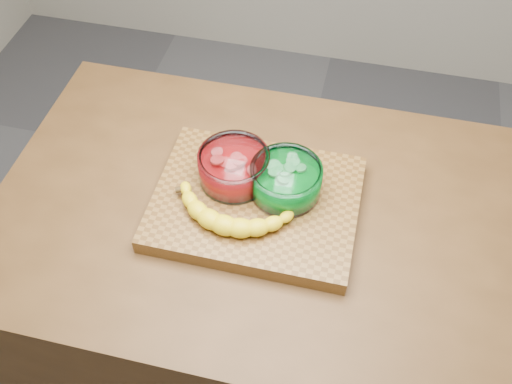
# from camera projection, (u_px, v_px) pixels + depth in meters

# --- Properties ---
(ground) EXTENTS (3.50, 3.50, 0.00)m
(ground) POSITION_uv_depth(u_px,v_px,m) (256.00, 365.00, 1.99)
(ground) COLOR #4F4F53
(ground) RESTS_ON ground
(counter) EXTENTS (1.20, 0.80, 0.90)m
(counter) POSITION_uv_depth(u_px,v_px,m) (256.00, 303.00, 1.64)
(counter) COLOR #503318
(counter) RESTS_ON ground
(cutting_board) EXTENTS (0.45, 0.35, 0.04)m
(cutting_board) POSITION_uv_depth(u_px,v_px,m) (256.00, 203.00, 1.27)
(cutting_board) COLOR brown
(cutting_board) RESTS_ON counter
(bowl_red) EXTENTS (0.16, 0.16, 0.07)m
(bowl_red) POSITION_uv_depth(u_px,v_px,m) (234.00, 167.00, 1.26)
(bowl_red) COLOR white
(bowl_red) RESTS_ON cutting_board
(bowl_green) EXTENTS (0.16, 0.16, 0.07)m
(bowl_green) POSITION_uv_depth(u_px,v_px,m) (286.00, 180.00, 1.24)
(bowl_green) COLOR white
(bowl_green) RESTS_ON cutting_board
(banana) EXTENTS (0.30, 0.14, 0.04)m
(banana) POSITION_uv_depth(u_px,v_px,m) (232.00, 212.00, 1.21)
(banana) COLOR yellow
(banana) RESTS_ON cutting_board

